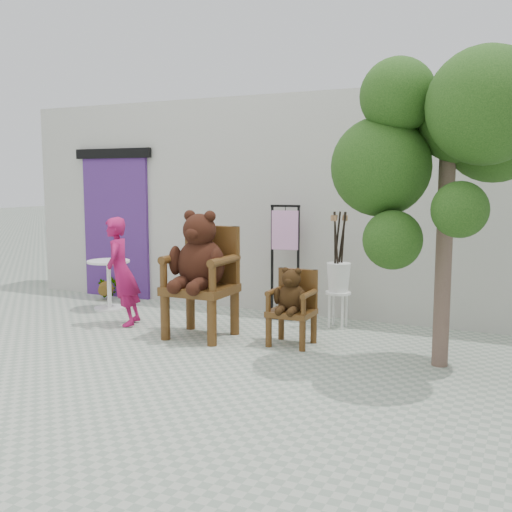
# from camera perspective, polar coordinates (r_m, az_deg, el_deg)

# --- Properties ---
(ground_plane) EXTENTS (60.00, 60.00, 0.00)m
(ground_plane) POSITION_cam_1_polar(r_m,az_deg,el_deg) (6.09, -5.61, -10.33)
(ground_plane) COLOR #9AA090
(ground_plane) RESTS_ON ground
(back_wall) EXTENTS (9.00, 1.00, 3.00)m
(back_wall) POSITION_cam_1_polar(r_m,az_deg,el_deg) (8.63, 4.91, 4.96)
(back_wall) COLOR #B9B8AD
(back_wall) RESTS_ON ground
(doorway) EXTENTS (1.40, 0.11, 2.33)m
(doorway) POSITION_cam_1_polar(r_m,az_deg,el_deg) (9.67, -13.17, 3.04)
(doorway) COLOR #48246C
(doorway) RESTS_ON ground
(chair_big) EXTENTS (0.74, 0.79, 1.49)m
(chair_big) POSITION_cam_1_polar(r_m,az_deg,el_deg) (7.01, -5.25, -0.82)
(chair_big) COLOR #41260D
(chair_big) RESTS_ON ground
(chair_small) EXTENTS (0.48, 0.47, 0.88)m
(chair_small) POSITION_cam_1_polar(r_m,az_deg,el_deg) (6.70, 3.49, -4.11)
(chair_small) COLOR #41260D
(chair_small) RESTS_ON ground
(person) EXTENTS (0.50, 0.59, 1.37)m
(person) POSITION_cam_1_polar(r_m,az_deg,el_deg) (7.75, -12.67, -1.49)
(person) COLOR #9F134F
(person) RESTS_ON ground
(cafe_table) EXTENTS (0.60, 0.60, 0.70)m
(cafe_table) POSITION_cam_1_polar(r_m,az_deg,el_deg) (8.80, -13.83, -2.12)
(cafe_table) COLOR white
(cafe_table) RESTS_ON ground
(display_stand) EXTENTS (0.49, 0.41, 1.51)m
(display_stand) POSITION_cam_1_polar(r_m,az_deg,el_deg) (8.02, 2.77, -1.76)
(display_stand) COLOR black
(display_stand) RESTS_ON ground
(stool_bucket) EXTENTS (0.32, 0.32, 1.45)m
(stool_bucket) POSITION_cam_1_polar(r_m,az_deg,el_deg) (7.53, 7.86, -1.97)
(stool_bucket) COLOR white
(stool_bucket) RESTS_ON ground
(tree) EXTENTS (1.97, 1.65, 2.97)m
(tree) POSITION_cam_1_polar(r_m,az_deg,el_deg) (5.93, 18.41, 11.19)
(tree) COLOR #4F3A2F
(tree) RESTS_ON ground
(potted_plant) EXTENTS (0.46, 0.43, 0.40)m
(potted_plant) POSITION_cam_1_polar(r_m,az_deg,el_deg) (9.62, -13.94, -2.79)
(potted_plant) COLOR black
(potted_plant) RESTS_ON ground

